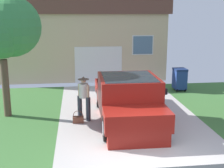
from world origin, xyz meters
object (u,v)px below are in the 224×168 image
at_px(house_with_garage, 82,37).
at_px(pickup_truck, 128,101).
at_px(wheeled_trash_bin, 180,79).
at_px(handbag, 78,119).
at_px(person_with_hat, 84,96).
at_px(neighbor_tree, 6,29).

bearing_deg(house_with_garage, pickup_truck, -82.00).
distance_m(pickup_truck, wheeled_trash_bin, 5.37).
distance_m(pickup_truck, handbag, 1.89).
bearing_deg(wheeled_trash_bin, person_with_hat, -142.64).
bearing_deg(neighbor_tree, pickup_truck, -18.16).
relative_size(pickup_truck, wheeled_trash_bin, 4.84).
height_order(person_with_hat, neighbor_tree, neighbor_tree).
bearing_deg(pickup_truck, person_with_hat, -12.29).
distance_m(person_with_hat, handbag, 0.84).
height_order(handbag, house_with_garage, house_with_garage).
xyz_separation_m(neighbor_tree, wheeled_trash_bin, (7.73, 2.74, -2.67)).
distance_m(house_with_garage, neighbor_tree, 8.75).
xyz_separation_m(house_with_garage, neighbor_tree, (-2.98, -8.17, 0.96)).
height_order(pickup_truck, neighbor_tree, neighbor_tree).
bearing_deg(wheeled_trash_bin, house_with_garage, 131.19).
distance_m(person_with_hat, house_with_garage, 9.33).
bearing_deg(neighbor_tree, wheeled_trash_bin, 19.49).
xyz_separation_m(pickup_truck, house_with_garage, (-1.35, 9.58, 1.55)).
bearing_deg(pickup_truck, wheeled_trash_bin, -128.58).
height_order(person_with_hat, wheeled_trash_bin, person_with_hat).
height_order(neighbor_tree, wheeled_trash_bin, neighbor_tree).
xyz_separation_m(pickup_truck, neighbor_tree, (-4.32, 1.42, 2.51)).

